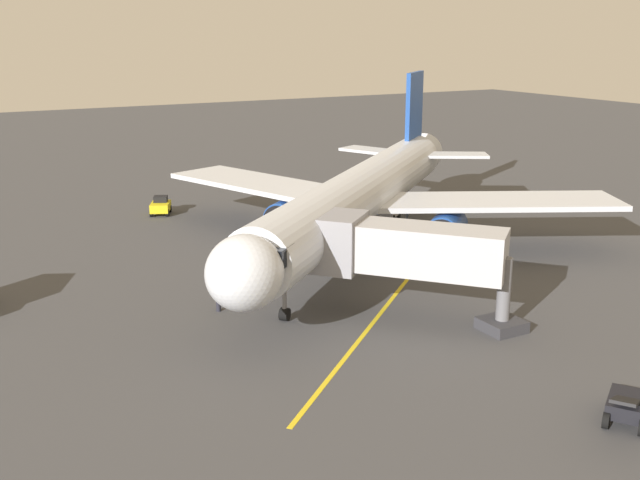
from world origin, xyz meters
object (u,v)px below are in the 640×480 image
(airplane, at_px, (361,195))
(jet_bridge, at_px, (397,250))
(ground_crew_marshaller, at_px, (218,296))
(tug_near_nose, at_px, (161,206))
(belt_loader_rear_apron, at_px, (627,406))
(ground_crew_wing_walker, at_px, (454,224))
(tug_starboard_side, at_px, (388,211))

(airplane, distance_m, jet_bridge, 12.50)
(ground_crew_marshaller, xyz_separation_m, tug_near_nose, (-4.15, -23.63, -0.18))
(belt_loader_rear_apron, bearing_deg, ground_crew_marshaller, -63.64)
(tug_near_nose, distance_m, belt_loader_rear_apron, 43.16)
(airplane, xyz_separation_m, jet_bridge, (4.95, 11.47, -0.24))
(airplane, distance_m, ground_crew_wing_walker, 9.08)
(jet_bridge, height_order, ground_crew_wing_walker, jet_bridge)
(tug_starboard_side, distance_m, belt_loader_rear_apron, 33.88)
(ground_crew_marshaller, height_order, belt_loader_rear_apron, belt_loader_rear_apron)
(jet_bridge, bearing_deg, belt_loader_rear_apron, 96.34)
(tug_starboard_side, bearing_deg, ground_crew_wing_walker, 103.26)
(tug_near_nose, bearing_deg, ground_crew_marshaller, 80.04)
(tug_near_nose, height_order, belt_loader_rear_apron, belt_loader_rear_apron)
(ground_crew_wing_walker, bearing_deg, jet_bridge, 41.38)
(jet_bridge, distance_m, tug_starboard_side, 22.16)
(belt_loader_rear_apron, bearing_deg, jet_bridge, -83.66)
(ground_crew_marshaller, bearing_deg, jet_bridge, 145.98)
(ground_crew_marshaller, relative_size, tug_near_nose, 0.63)
(ground_crew_marshaller, distance_m, belt_loader_rear_apron, 21.43)
(tug_starboard_side, bearing_deg, jet_bridge, 57.13)
(jet_bridge, distance_m, ground_crew_wing_walker, 18.17)
(airplane, relative_size, jet_bridge, 3.40)
(ground_crew_wing_walker, xyz_separation_m, belt_loader_rear_apron, (11.93, 25.68, -0.17))
(airplane, xyz_separation_m, ground_crew_wing_walker, (-8.52, -0.39, -3.12))
(airplane, height_order, ground_crew_marshaller, airplane)
(tug_starboard_side, bearing_deg, belt_loader_rear_apron, 72.16)
(ground_crew_wing_walker, bearing_deg, belt_loader_rear_apron, 65.08)
(jet_bridge, height_order, tug_starboard_side, jet_bridge)
(airplane, bearing_deg, belt_loader_rear_apron, 82.31)
(ground_crew_marshaller, bearing_deg, tug_near_nose, -99.96)
(jet_bridge, relative_size, belt_loader_rear_apron, 2.21)
(ground_crew_wing_walker, relative_size, tug_starboard_side, 0.63)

